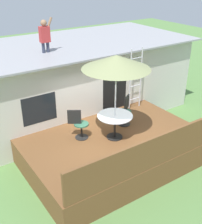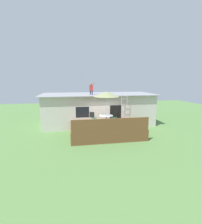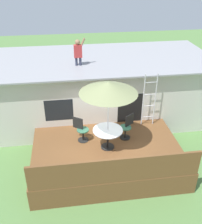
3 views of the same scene
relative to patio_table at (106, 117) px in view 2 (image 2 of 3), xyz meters
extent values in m
plane|color=#567F42|center=(-0.03, 0.01, -1.39)|extent=(40.00, 40.00, 0.00)
cube|color=beige|center=(-0.03, 3.61, 0.03)|extent=(10.00, 4.00, 2.83)
cube|color=#99999E|center=(-0.03, 3.61, 1.47)|extent=(10.50, 4.50, 0.06)
cube|color=black|center=(-1.67, 1.62, 0.16)|extent=(1.10, 0.03, 0.90)
cube|color=black|center=(1.17, 1.62, -0.34)|extent=(1.00, 0.03, 2.00)
cube|color=brown|center=(-0.03, 0.01, -0.99)|extent=(5.29, 3.58, 0.80)
cube|color=brown|center=(-0.03, -1.74, -0.14)|extent=(5.19, 0.08, 0.90)
cylinder|color=black|center=(0.00, 0.00, -0.57)|extent=(0.48, 0.48, 0.03)
cylinder|color=black|center=(0.00, 0.00, -0.22)|extent=(0.07, 0.07, 0.71)
cylinder|color=silver|center=(0.00, 0.00, 0.14)|extent=(1.04, 1.04, 0.03)
cylinder|color=silver|center=(0.00, 0.00, 0.61)|extent=(0.04, 0.04, 2.40)
cone|color=#8C9360|center=(0.00, 0.00, 1.76)|extent=(1.90, 1.90, 0.38)
cylinder|color=silver|center=(1.60, 1.30, 0.51)|extent=(0.04, 0.04, 2.20)
cylinder|color=silver|center=(2.08, 1.30, 0.51)|extent=(0.04, 0.04, 2.20)
cylinder|color=silver|center=(1.84, 1.30, -0.24)|extent=(0.48, 0.03, 0.03)
cylinder|color=silver|center=(1.84, 1.30, 0.26)|extent=(0.48, 0.03, 0.03)
cylinder|color=silver|center=(1.84, 1.30, 0.76)|extent=(0.48, 0.03, 0.03)
cylinder|color=silver|center=(1.84, 1.30, 1.26)|extent=(0.48, 0.03, 0.03)
cylinder|color=#33384C|center=(-0.85, 2.85, 1.67)|extent=(0.10, 0.10, 0.34)
cylinder|color=#33384C|center=(-0.69, 2.85, 1.67)|extent=(0.10, 0.10, 0.34)
cube|color=#B73333|center=(-0.77, 2.85, 2.09)|extent=(0.32, 0.20, 0.50)
sphere|color=#997051|center=(-0.77, 2.85, 2.45)|extent=(0.20, 0.20, 0.20)
cylinder|color=#997051|center=(-0.59, 2.85, 2.39)|extent=(0.26, 0.08, 0.44)
cylinder|color=black|center=(-0.83, 0.54, -0.58)|extent=(0.40, 0.40, 0.02)
cylinder|color=black|center=(-0.83, 0.54, -0.36)|extent=(0.06, 0.06, 0.44)
cylinder|color=#33664C|center=(-0.83, 0.54, -0.13)|extent=(0.44, 0.44, 0.04)
cube|color=black|center=(-1.00, 0.65, 0.11)|extent=(0.36, 0.25, 0.44)
cylinder|color=black|center=(0.74, 0.49, -0.58)|extent=(0.40, 0.40, 0.02)
cylinder|color=black|center=(0.74, 0.49, -0.36)|extent=(0.06, 0.06, 0.44)
cylinder|color=#33664C|center=(0.74, 0.49, -0.13)|extent=(0.44, 0.44, 0.04)
cube|color=black|center=(0.91, 0.60, 0.11)|extent=(0.36, 0.25, 0.44)
camera|label=1|loc=(-4.64, -6.16, 4.09)|focal=47.56mm
camera|label=2|loc=(-2.58, -12.04, 2.75)|focal=26.83mm
camera|label=3|loc=(-1.29, -7.55, 5.31)|focal=42.81mm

